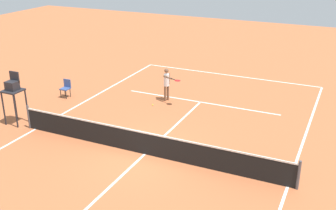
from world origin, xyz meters
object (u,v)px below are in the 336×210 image
at_px(player_serving, 167,82).
at_px(umpire_chair, 13,90).
at_px(courtside_chair_mid, 66,87).
at_px(tennis_ball, 153,105).

distance_m(player_serving, umpire_chair, 7.41).
height_order(umpire_chair, courtside_chair_mid, umpire_chair).
bearing_deg(courtside_chair_mid, player_serving, -161.01).
xyz_separation_m(umpire_chair, courtside_chair_mid, (0.09, -3.68, -1.07)).
xyz_separation_m(player_serving, umpire_chair, (5.01, 5.43, 0.58)).
distance_m(umpire_chair, courtside_chair_mid, 3.83).
distance_m(player_serving, courtside_chair_mid, 5.42).
bearing_deg(player_serving, tennis_ball, -0.80).
distance_m(tennis_ball, umpire_chair, 6.65).
relative_size(player_serving, umpire_chair, 0.72).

